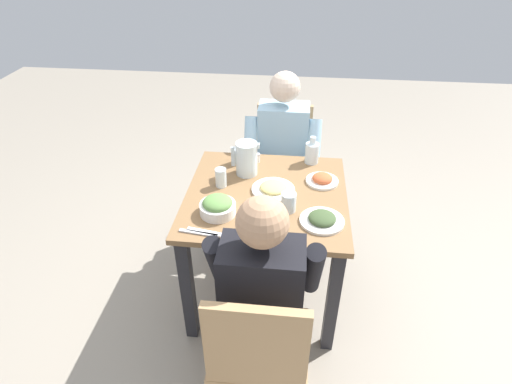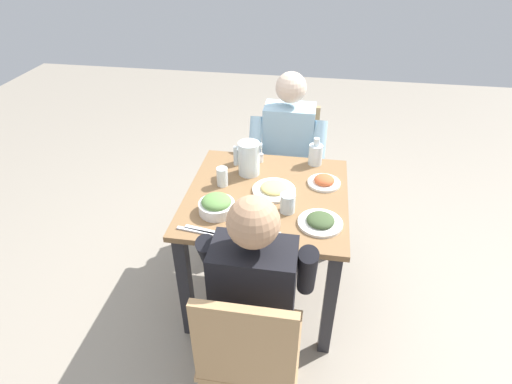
{
  "view_description": "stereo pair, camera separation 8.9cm",
  "coord_description": "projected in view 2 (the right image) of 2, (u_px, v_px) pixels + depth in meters",
  "views": [
    {
      "loc": [
        -0.14,
        1.78,
        1.94
      ],
      "look_at": [
        0.05,
        0.06,
        0.76
      ],
      "focal_mm": 29.04,
      "sensor_mm": 36.0,
      "label": 1
    },
    {
      "loc": [
        -0.23,
        1.77,
        1.94
      ],
      "look_at": [
        0.05,
        0.06,
        0.76
      ],
      "focal_mm": 29.04,
      "sensor_mm": 36.0,
      "label": 2
    }
  ],
  "objects": [
    {
      "name": "ground_plane",
      "position": [
        265.0,
        289.0,
        2.56
      ],
      "size": [
        8.0,
        8.0,
        0.0
      ],
      "primitive_type": "plane",
      "color": "gray"
    },
    {
      "name": "dining_table",
      "position": [
        266.0,
        214.0,
        2.23
      ],
      "size": [
        0.84,
        0.84,
        0.71
      ],
      "color": "olive",
      "rests_on": "ground_plane"
    },
    {
      "name": "chair_near",
      "position": [
        289.0,
        161.0,
        2.92
      ],
      "size": [
        0.4,
        0.4,
        0.85
      ],
      "color": "tan",
      "rests_on": "ground_plane"
    },
    {
      "name": "chair_far",
      "position": [
        249.0,
        352.0,
        1.65
      ],
      "size": [
        0.4,
        0.4,
        0.85
      ],
      "color": "tan",
      "rests_on": "ground_plane"
    },
    {
      "name": "diner_near",
      "position": [
        287.0,
        157.0,
        2.68
      ],
      "size": [
        0.48,
        0.53,
        1.15
      ],
      "color": "#9EC6E0",
      "rests_on": "ground_plane"
    },
    {
      "name": "diner_far",
      "position": [
        257.0,
        289.0,
        1.74
      ],
      "size": [
        0.48,
        0.53,
        1.15
      ],
      "color": "black",
      "rests_on": "ground_plane"
    },
    {
      "name": "water_pitcher",
      "position": [
        249.0,
        158.0,
        2.28
      ],
      "size": [
        0.16,
        0.12,
        0.19
      ],
      "color": "silver",
      "rests_on": "dining_table"
    },
    {
      "name": "salad_bowl",
      "position": [
        217.0,
        205.0,
        2.01
      ],
      "size": [
        0.18,
        0.18,
        0.09
      ],
      "color": "white",
      "rests_on": "dining_table"
    },
    {
      "name": "plate_rice_curry",
      "position": [
        324.0,
        181.0,
        2.23
      ],
      "size": [
        0.18,
        0.18,
        0.05
      ],
      "color": "white",
      "rests_on": "dining_table"
    },
    {
      "name": "plate_fries",
      "position": [
        274.0,
        189.0,
        2.17
      ],
      "size": [
        0.23,
        0.23,
        0.04
      ],
      "color": "white",
      "rests_on": "dining_table"
    },
    {
      "name": "plate_dolmas",
      "position": [
        320.0,
        221.0,
        1.94
      ],
      "size": [
        0.21,
        0.21,
        0.05
      ],
      "color": "white",
      "rests_on": "dining_table"
    },
    {
      "name": "water_glass_near_left",
      "position": [
        250.0,
        223.0,
        1.89
      ],
      "size": [
        0.08,
        0.08,
        0.09
      ],
      "primitive_type": "cylinder",
      "color": "silver",
      "rests_on": "dining_table"
    },
    {
      "name": "water_glass_center",
      "position": [
        288.0,
        203.0,
        2.01
      ],
      "size": [
        0.07,
        0.07,
        0.1
      ],
      "primitive_type": "cylinder",
      "color": "silver",
      "rests_on": "dining_table"
    },
    {
      "name": "water_glass_near_right",
      "position": [
        222.0,
        177.0,
        2.2
      ],
      "size": [
        0.06,
        0.06,
        0.1
      ],
      "primitive_type": "cylinder",
      "color": "silver",
      "rests_on": "dining_table"
    },
    {
      "name": "water_glass_by_pitcher",
      "position": [
        240.0,
        156.0,
        2.4
      ],
      "size": [
        0.06,
        0.06,
        0.09
      ],
      "primitive_type": "cylinder",
      "color": "silver",
      "rests_on": "dining_table"
    },
    {
      "name": "oil_carafe",
      "position": [
        315.0,
        155.0,
        2.39
      ],
      "size": [
        0.08,
        0.08,
        0.16
      ],
      "color": "silver",
      "rests_on": "dining_table"
    },
    {
      "name": "salt_shaker",
      "position": [
        261.0,
        158.0,
        2.42
      ],
      "size": [
        0.03,
        0.03,
        0.05
      ],
      "color": "white",
      "rests_on": "dining_table"
    },
    {
      "name": "fork_near",
      "position": [
        263.0,
        235.0,
        1.88
      ],
      "size": [
        0.17,
        0.07,
        0.01
      ],
      "primitive_type": "cube",
      "rotation": [
        0.0,
        0.0,
        0.24
      ],
      "color": "silver",
      "rests_on": "dining_table"
    },
    {
      "name": "knife_near",
      "position": [
        196.0,
        231.0,
        1.9
      ],
      "size": [
        0.19,
        0.04,
        0.01
      ],
      "primitive_type": "cube",
      "rotation": [
        0.0,
        0.0,
        -0.13
      ],
      "color": "silver",
      "rests_on": "dining_table"
    },
    {
      "name": "fork_far",
      "position": [
        202.0,
        230.0,
        1.91
      ],
      "size": [
        0.17,
        0.06,
        0.01
      ],
      "primitive_type": "cube",
      "rotation": [
        0.0,
        0.0,
        -0.18
      ],
      "color": "silver",
      "rests_on": "dining_table"
    }
  ]
}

